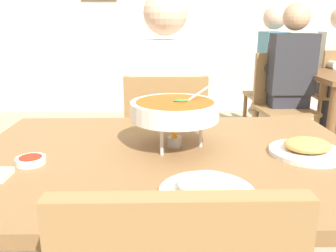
# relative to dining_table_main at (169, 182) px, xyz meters

# --- Properties ---
(dining_table_main) EXTENTS (1.30, 0.92, 0.74)m
(dining_table_main) POSITION_rel_dining_table_main_xyz_m (0.00, 0.00, 0.00)
(dining_table_main) COLOR brown
(dining_table_main) RESTS_ON ground_plane
(chair_diner_main) EXTENTS (0.44, 0.44, 0.90)m
(chair_diner_main) POSITION_rel_dining_table_main_xyz_m (-0.00, 0.74, -0.13)
(chair_diner_main) COLOR olive
(chair_diner_main) RESTS_ON ground_plane
(diner_main) EXTENTS (0.40, 0.45, 1.31)m
(diner_main) POSITION_rel_dining_table_main_xyz_m (0.00, 0.78, 0.11)
(diner_main) COLOR #2D2D38
(diner_main) RESTS_ON ground_plane
(curry_bowl) EXTENTS (0.33, 0.30, 0.26)m
(curry_bowl) POSITION_rel_dining_table_main_xyz_m (0.02, 0.06, 0.23)
(curry_bowl) COLOR silver
(curry_bowl) RESTS_ON dining_table_main
(rice_plate) EXTENTS (0.24, 0.24, 0.06)m
(rice_plate) POSITION_rel_dining_table_main_xyz_m (0.09, -0.30, 0.12)
(rice_plate) COLOR white
(rice_plate) RESTS_ON dining_table_main
(appetizer_plate) EXTENTS (0.24, 0.24, 0.06)m
(appetizer_plate) POSITION_rel_dining_table_main_xyz_m (0.45, -0.02, 0.12)
(appetizer_plate) COLOR white
(appetizer_plate) RESTS_ON dining_table_main
(sauce_dish) EXTENTS (0.09, 0.09, 0.02)m
(sauce_dish) POSITION_rel_dining_table_main_xyz_m (-0.42, -0.08, 0.11)
(sauce_dish) COLOR white
(sauce_dish) RESTS_ON dining_table_main
(chair_bg_left) EXTENTS (0.48, 0.48, 0.90)m
(chair_bg_left) POSITION_rel_dining_table_main_xyz_m (1.03, 1.91, -0.13)
(chair_bg_left) COLOR olive
(chair_bg_left) RESTS_ON ground_plane
(chair_bg_right) EXTENTS (0.47, 0.47, 0.90)m
(chair_bg_right) POSITION_rel_dining_table_main_xyz_m (1.18, 2.43, -0.13)
(chair_bg_right) COLOR olive
(chair_bg_right) RESTS_ON ground_plane
(patron_bg_left) EXTENTS (0.40, 0.45, 1.31)m
(patron_bg_left) POSITION_rel_dining_table_main_xyz_m (1.08, 1.91, 0.11)
(patron_bg_left) COLOR #2D2D38
(patron_bg_left) RESTS_ON ground_plane
(patron_bg_right) EXTENTS (0.45, 0.40, 1.31)m
(patron_bg_right) POSITION_rel_dining_table_main_xyz_m (1.10, 2.38, 0.11)
(patron_bg_right) COLOR #2D2D38
(patron_bg_right) RESTS_ON ground_plane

